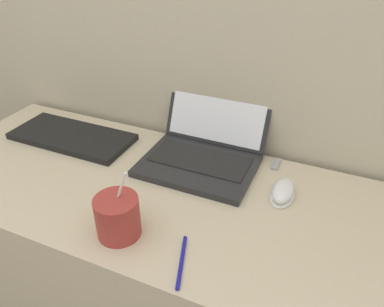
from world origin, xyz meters
The scene contains 7 objects.
desk centered at (0.00, 0.29, 0.39)m, with size 1.47×0.57×0.77m.
laptop centered at (0.05, 0.48, 0.82)m, with size 0.33×0.33×0.21m.
drink_cup centered at (-0.02, 0.10, 0.82)m, with size 0.10×0.10×0.18m.
computer_mouse centered at (0.31, 0.39, 0.79)m, with size 0.06×0.11×0.04m.
external_keyboard centered at (-0.41, 0.41, 0.78)m, with size 0.41×0.18×0.02m.
usb_stick centered at (0.26, 0.53, 0.77)m, with size 0.02×0.06×0.01m.
pen centered at (0.16, 0.08, 0.77)m, with size 0.05×0.14×0.01m.
Camera 1 is at (0.40, -0.42, 1.40)m, focal length 35.00 mm.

